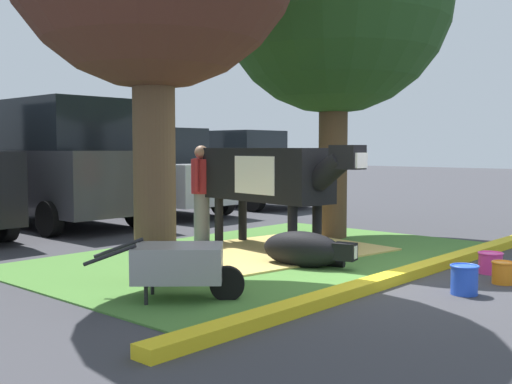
% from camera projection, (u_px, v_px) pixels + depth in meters
% --- Properties ---
extents(ground_plane, '(80.00, 80.00, 0.00)m').
position_uv_depth(ground_plane, '(375.00, 275.00, 7.73)').
color(ground_plane, '#38383D').
extents(grass_island, '(6.75, 4.32, 0.02)m').
position_uv_depth(grass_island, '(263.00, 256.00, 9.07)').
color(grass_island, '#477A33').
rests_on(grass_island, ground).
extents(curb_yellow, '(7.95, 0.24, 0.12)m').
position_uv_depth(curb_yellow, '(406.00, 274.00, 7.52)').
color(curb_yellow, yellow).
rests_on(curb_yellow, ground).
extents(hay_bedding, '(3.51, 2.83, 0.04)m').
position_uv_depth(hay_bedding, '(271.00, 251.00, 9.39)').
color(hay_bedding, tan).
rests_on(hay_bedding, ground).
extents(cow_holstein, '(1.01, 3.12, 1.61)m').
position_uv_depth(cow_holstein, '(270.00, 176.00, 9.44)').
color(cow_holstein, black).
rests_on(cow_holstein, ground).
extents(calf_lying, '(0.72, 1.33, 0.48)m').
position_uv_depth(calf_lying, '(304.00, 250.00, 8.20)').
color(calf_lying, black).
rests_on(calf_lying, ground).
extents(person_handler, '(0.49, 0.34, 1.61)m').
position_uv_depth(person_handler, '(202.00, 191.00, 10.26)').
color(person_handler, slate).
rests_on(person_handler, ground).
extents(wheelbarrow, '(1.33, 1.36, 0.63)m').
position_uv_depth(wheelbarrow, '(181.00, 264.00, 6.40)').
color(wheelbarrow, gray).
rests_on(wheelbarrow, ground).
extents(bucket_blue, '(0.31, 0.31, 0.32)m').
position_uv_depth(bucket_blue, '(464.00, 279.00, 6.71)').
color(bucket_blue, blue).
rests_on(bucket_blue, ground).
extents(bucket_orange, '(0.27, 0.27, 0.26)m').
position_uv_depth(bucket_orange, '(503.00, 272.00, 7.23)').
color(bucket_orange, orange).
rests_on(bucket_orange, ground).
extents(bucket_pink, '(0.31, 0.31, 0.27)m').
position_uv_depth(bucket_pink, '(490.00, 262.00, 7.83)').
color(bucket_pink, '#EA3893').
rests_on(bucket_pink, ground).
extents(suv_dark_grey, '(2.15, 4.62, 2.52)m').
position_uv_depth(suv_dark_grey, '(54.00, 163.00, 12.67)').
color(suv_dark_grey, '#3D3D42').
rests_on(suv_dark_grey, ground).
extents(sedan_silver, '(2.05, 4.41, 2.02)m').
position_uv_depth(sedan_silver, '(153.00, 173.00, 14.76)').
color(sedan_silver, silver).
rests_on(sedan_silver, ground).
extents(hatchback_white, '(2.05, 4.41, 2.02)m').
position_uv_depth(hatchback_white, '(237.00, 169.00, 16.91)').
color(hatchback_white, silver).
rests_on(hatchback_white, ground).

